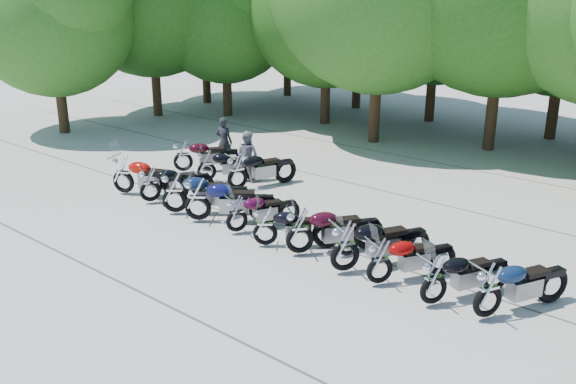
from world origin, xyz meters
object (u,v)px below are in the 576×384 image
Objects in this scene: motorcycle_0 at (123,173)px; motorcycle_10 at (489,289)px; motorcycle_13 at (237,170)px; motorcycle_3 at (198,198)px; rider_0 at (224,142)px; motorcycle_9 at (434,278)px; motorcycle_4 at (237,213)px; motorcycle_12 at (206,164)px; motorcycle_1 at (150,183)px; motorcycle_11 at (183,155)px; rider_1 at (247,156)px; motorcycle_2 at (174,191)px; motorcycle_5 at (265,225)px; motorcycle_6 at (300,229)px; motorcycle_7 at (345,245)px; motorcycle_8 at (380,260)px.

motorcycle_10 is at bearing -111.72° from motorcycle_0.
motorcycle_3 is at bearing 133.17° from motorcycle_13.
motorcycle_3 is at bearing 114.59° from rider_0.
rider_0 is at bearing 5.59° from motorcycle_10.
motorcycle_9 is (6.98, -0.09, -0.10)m from motorcycle_3.
motorcycle_4 is at bearing 25.81° from motorcycle_10.
motorcycle_12 is at bearing 10.48° from motorcycle_9.
motorcycle_1 is 3.12m from motorcycle_11.
motorcycle_9 is 9.32m from rider_1.
motorcycle_2 is (1.28, -0.15, 0.08)m from motorcycle_1.
rider_1 is at bearing -29.65° from motorcycle_2.
motorcycle_4 is at bearing 154.82° from motorcycle_13.
motorcycle_5 is (2.48, -0.07, -0.12)m from motorcycle_3.
motorcycle_11 is at bearing 16.72° from motorcycle_13.
rider_1 is at bearing 9.89° from motorcycle_5.
motorcycle_0 is 1.05× the size of motorcycle_6.
motorcycle_9 is (5.63, -0.20, 0.03)m from motorcycle_4.
motorcycle_1 is 3.51m from rider_1.
motorcycle_10 is (5.52, 0.16, 0.06)m from motorcycle_5.
motorcycle_13 is at bearing 7.89° from motorcycle_9.
motorcycle_12 is at bearing -8.79° from motorcycle_4.
motorcycle_7 is 6.43m from motorcycle_13.
motorcycle_1 is 7.02m from motorcycle_7.
motorcycle_1 is 10.23m from motorcycle_10.
motorcycle_7 is 1.06× the size of motorcycle_11.
rider_0 is 1.98m from rider_1.
motorcycle_2 is 3.43m from motorcycle_5.
motorcycle_8 is at bearing -151.30° from motorcycle_12.
motorcycle_10 is (1.03, 0.18, 0.04)m from motorcycle_9.
rider_0 is (-3.41, 4.33, 0.17)m from motorcycle_3.
motorcycle_3 is 1.23× the size of motorcycle_4.
motorcycle_2 is 1.08× the size of motorcycle_11.
motorcycle_13 is (-6.78, 2.63, 0.07)m from motorcycle_8.
motorcycle_10 is at bearing -152.52° from motorcycle_11.
motorcycle_1 is at bearing 142.39° from motorcycle_12.
motorcycle_2 is 2.30m from motorcycle_4.
motorcycle_5 is at bearing -113.30° from motorcycle_0.
motorcycle_13 is (-0.14, 2.62, -0.03)m from motorcycle_2.
motorcycle_11 reaches higher than motorcycle_1.
rider_0 is at bearing 15.13° from motorcycle_5.
motorcycle_3 is at bearing 29.70° from motorcycle_8.
motorcycle_12 is at bearing 12.45° from motorcycle_10.
motorcycle_3 is 1.36m from motorcycle_4.
motorcycle_8 is 1.21× the size of rider_0.
motorcycle_3 is (3.46, -0.10, 0.01)m from motorcycle_0.
rider_0 is (0.44, 1.53, 0.23)m from motorcycle_11.
rider_1 is (-7.27, 3.60, 0.23)m from motorcycle_8.
motorcycle_0 is 1.49× the size of rider_1.
motorcycle_13 is (-1.08, 2.61, -0.04)m from motorcycle_3.
motorcycle_2 is 0.99× the size of motorcycle_3.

